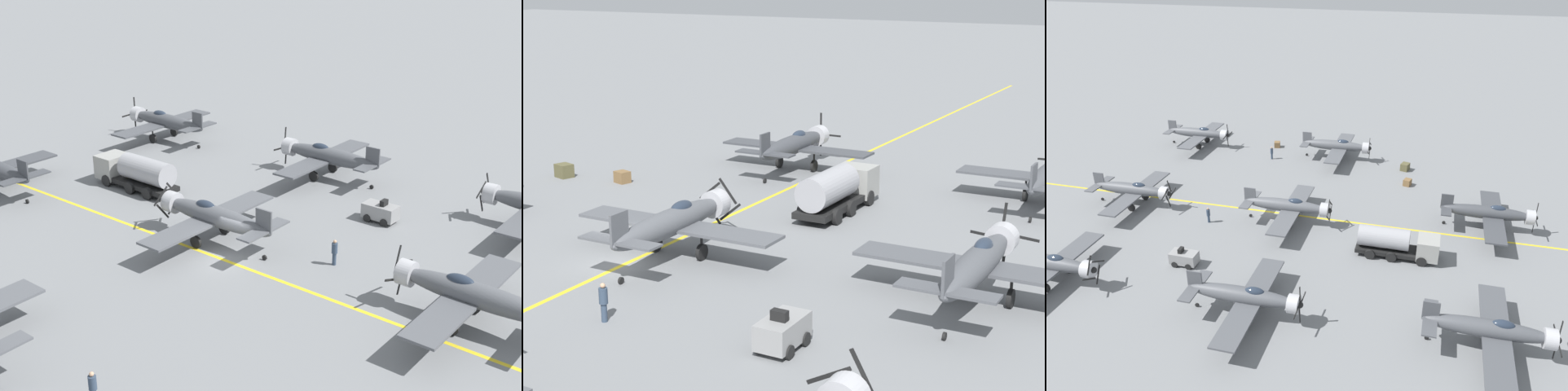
% 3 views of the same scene
% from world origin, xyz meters
% --- Properties ---
extents(ground_plane, '(400.00, 400.00, 0.00)m').
position_xyz_m(ground_plane, '(0.00, 0.00, 0.00)').
color(ground_plane, slate).
extents(taxiway_stripe, '(0.30, 160.00, 0.01)m').
position_xyz_m(taxiway_stripe, '(0.00, 0.00, 0.00)').
color(taxiway_stripe, yellow).
rests_on(taxiway_stripe, ground).
extents(airplane_mid_center, '(12.00, 9.98, 3.65)m').
position_xyz_m(airplane_mid_center, '(1.70, 2.45, 2.01)').
color(airplane_mid_center, '#55575C').
rests_on(airplane_mid_center, ground).
extents(airplane_far_center, '(12.00, 9.98, 3.80)m').
position_xyz_m(airplane_far_center, '(-2.24, 23.63, 2.01)').
color(airplane_far_center, '#404247').
rests_on(airplane_far_center, ground).
extents(airplane_mid_right, '(12.00, 9.98, 3.80)m').
position_xyz_m(airplane_mid_right, '(17.86, 3.66, 2.01)').
color(airplane_mid_right, '#4E5156').
rests_on(airplane_mid_right, ground).
extents(fuel_tanker, '(2.68, 8.00, 2.98)m').
position_xyz_m(fuel_tanker, '(5.55, 14.70, 1.51)').
color(fuel_tanker, black).
rests_on(fuel_tanker, ground).
extents(tow_tractor, '(1.57, 2.60, 1.79)m').
position_xyz_m(tow_tractor, '(12.30, -4.90, 0.79)').
color(tow_tractor, gray).
rests_on(tow_tractor, ground).
extents(ground_crew_inspecting, '(0.39, 0.39, 1.81)m').
position_xyz_m(ground_crew_inspecting, '(4.04, -6.17, 0.99)').
color(ground_crew_inspecting, '#334256').
rests_on(ground_crew_inspecting, ground).
extents(supply_crate_by_tanker, '(1.21, 1.09, 0.85)m').
position_xyz_m(supply_crate_by_tanker, '(-11.36, 14.30, 0.42)').
color(supply_crate_by_tanker, brown).
rests_on(supply_crate_by_tanker, ground).
extents(supply_crate_mid_lane, '(1.43, 1.29, 1.00)m').
position_xyz_m(supply_crate_mid_lane, '(-16.21, 13.57, 0.50)').
color(supply_crate_mid_lane, brown).
rests_on(supply_crate_mid_lane, ground).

